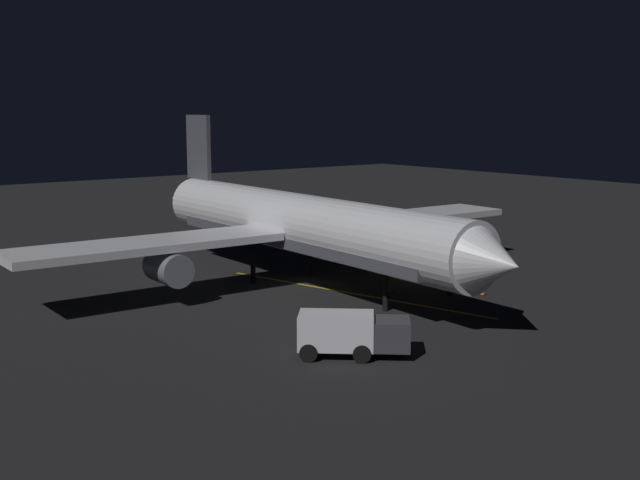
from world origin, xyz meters
TOP-DOWN VIEW (x-y plane):
  - ground_plane at (0.00, 0.00)m, footprint 180.00×180.00m
  - apron_guide_stripe at (-1.14, 4.00)m, footprint 5.27×21.00m
  - airliner at (-0.02, -0.62)m, footprint 39.78×39.64m
  - baggage_truck at (7.87, 14.46)m, footprint 5.51×5.21m
  - catering_truck at (-10.86, 0.56)m, footprint 6.07×6.01m
  - ground_crew_worker at (-5.96, 8.40)m, footprint 0.40×0.40m
  - traffic_cone_near_left at (-3.24, 5.37)m, footprint 0.50×0.50m
  - traffic_cone_near_right at (-7.74, 9.75)m, footprint 0.50×0.50m

SIDE VIEW (x-z plane):
  - ground_plane at x=0.00m, z-range -0.20..0.00m
  - apron_guide_stripe at x=-1.14m, z-range 0.00..0.01m
  - traffic_cone_near_left at x=-3.24m, z-range -0.03..0.52m
  - traffic_cone_near_right at x=-7.74m, z-range -0.03..0.52m
  - ground_crew_worker at x=-5.96m, z-range 0.02..1.76m
  - baggage_truck at x=7.87m, z-range 0.05..2.25m
  - catering_truck at x=-10.86m, z-range 0.04..2.57m
  - airliner at x=-0.02m, z-range -1.70..10.09m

